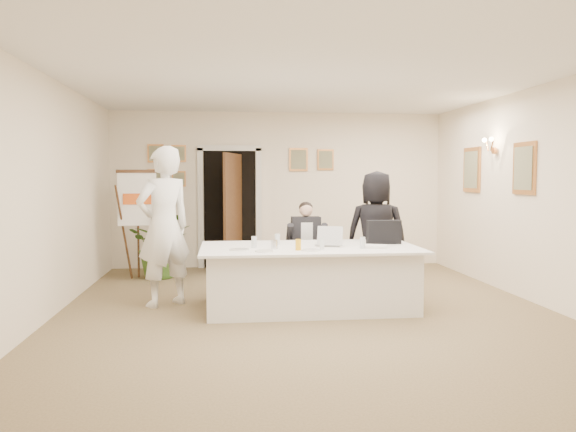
% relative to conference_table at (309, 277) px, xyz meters
% --- Properties ---
extents(floor, '(7.00, 7.00, 0.00)m').
position_rel_conference_table_xyz_m(floor, '(-0.05, -0.15, -0.39)').
color(floor, brown).
rests_on(floor, ground).
extents(ceiling, '(6.00, 7.00, 0.02)m').
position_rel_conference_table_xyz_m(ceiling, '(-0.05, -0.15, 2.41)').
color(ceiling, white).
rests_on(ceiling, wall_back).
extents(wall_back, '(6.00, 0.10, 2.80)m').
position_rel_conference_table_xyz_m(wall_back, '(-0.05, 3.35, 1.01)').
color(wall_back, white).
rests_on(wall_back, floor).
extents(wall_front, '(6.00, 0.10, 2.80)m').
position_rel_conference_table_xyz_m(wall_front, '(-0.05, -3.65, 1.01)').
color(wall_front, white).
rests_on(wall_front, floor).
extents(wall_left, '(0.10, 7.00, 2.80)m').
position_rel_conference_table_xyz_m(wall_left, '(-3.05, -0.15, 1.01)').
color(wall_left, white).
rests_on(wall_left, floor).
extents(wall_right, '(0.10, 7.00, 2.80)m').
position_rel_conference_table_xyz_m(wall_right, '(2.95, -0.15, 1.01)').
color(wall_right, white).
rests_on(wall_right, floor).
extents(doorway, '(1.14, 0.86, 2.20)m').
position_rel_conference_table_xyz_m(doorway, '(-0.94, 3.17, 0.65)').
color(doorway, black).
rests_on(doorway, floor).
extents(pictures_back_wall, '(3.40, 0.06, 0.80)m').
position_rel_conference_table_xyz_m(pictures_back_wall, '(-0.85, 3.32, 1.46)').
color(pictures_back_wall, '#C07D41').
rests_on(pictures_back_wall, wall_back).
extents(pictures_right_wall, '(0.06, 2.20, 0.80)m').
position_rel_conference_table_xyz_m(pictures_right_wall, '(2.92, 1.05, 1.36)').
color(pictures_right_wall, '#C07D41').
rests_on(pictures_right_wall, wall_right).
extents(wall_sconce, '(0.20, 0.30, 0.24)m').
position_rel_conference_table_xyz_m(wall_sconce, '(2.85, 1.05, 1.71)').
color(wall_sconce, '#B76F3A').
rests_on(wall_sconce, wall_right).
extents(conference_table, '(2.68, 1.43, 0.78)m').
position_rel_conference_table_xyz_m(conference_table, '(0.00, 0.00, 0.00)').
color(conference_table, silver).
rests_on(conference_table, floor).
extents(seated_man, '(0.61, 0.64, 1.30)m').
position_rel_conference_table_xyz_m(seated_man, '(0.11, 1.03, 0.26)').
color(seated_man, black).
rests_on(seated_man, floor).
extents(flip_chart, '(0.61, 0.41, 1.71)m').
position_rel_conference_table_xyz_m(flip_chart, '(-2.42, 2.24, 0.40)').
color(flip_chart, '#371C11').
rests_on(flip_chart, floor).
extents(standing_man, '(0.88, 0.82, 2.02)m').
position_rel_conference_table_xyz_m(standing_man, '(-1.81, 0.35, 0.62)').
color(standing_man, white).
rests_on(standing_man, floor).
extents(standing_woman, '(0.98, 0.80, 1.72)m').
position_rel_conference_table_xyz_m(standing_woman, '(1.06, 0.75, 0.47)').
color(standing_woman, black).
rests_on(standing_woman, floor).
extents(potted_palm, '(1.01, 0.88, 1.07)m').
position_rel_conference_table_xyz_m(potted_palm, '(-2.06, 2.35, 0.14)').
color(potted_palm, '#386020').
rests_on(potted_palm, floor).
extents(laptop, '(0.41, 0.42, 0.28)m').
position_rel_conference_table_xyz_m(laptop, '(0.25, 0.05, 0.52)').
color(laptop, '#B7BABC').
rests_on(laptop, conference_table).
extents(laptop_bag, '(0.44, 0.13, 0.30)m').
position_rel_conference_table_xyz_m(laptop_bag, '(0.99, 0.16, 0.53)').
color(laptop_bag, black).
rests_on(laptop_bag, conference_table).
extents(paper_stack, '(0.36, 0.30, 0.03)m').
position_rel_conference_table_xyz_m(paper_stack, '(0.76, -0.20, 0.40)').
color(paper_stack, white).
rests_on(paper_stack, conference_table).
extents(plate_left, '(0.24, 0.24, 0.01)m').
position_rel_conference_table_xyz_m(plate_left, '(-0.88, -0.28, 0.39)').
color(plate_left, white).
rests_on(plate_left, conference_table).
extents(plate_mid, '(0.22, 0.22, 0.01)m').
position_rel_conference_table_xyz_m(plate_mid, '(-0.59, -0.43, 0.39)').
color(plate_mid, white).
rests_on(plate_mid, conference_table).
extents(plate_near, '(0.25, 0.25, 0.01)m').
position_rel_conference_table_xyz_m(plate_near, '(-0.04, -0.40, 0.39)').
color(plate_near, white).
rests_on(plate_near, conference_table).
extents(glass_a, '(0.08, 0.08, 0.14)m').
position_rel_conference_table_xyz_m(glass_a, '(-0.69, -0.05, 0.45)').
color(glass_a, silver).
rests_on(glass_a, conference_table).
extents(glass_b, '(0.06, 0.06, 0.14)m').
position_rel_conference_table_xyz_m(glass_b, '(0.10, -0.31, 0.45)').
color(glass_b, silver).
rests_on(glass_b, conference_table).
extents(glass_c, '(0.08, 0.08, 0.14)m').
position_rel_conference_table_xyz_m(glass_c, '(0.61, -0.27, 0.45)').
color(glass_c, silver).
rests_on(glass_c, conference_table).
extents(glass_d, '(0.07, 0.07, 0.14)m').
position_rel_conference_table_xyz_m(glass_d, '(-0.38, 0.21, 0.45)').
color(glass_d, silver).
rests_on(glass_d, conference_table).
extents(oj_glass, '(0.07, 0.07, 0.13)m').
position_rel_conference_table_xyz_m(oj_glass, '(-0.19, -0.35, 0.45)').
color(oj_glass, '#F5AF14').
rests_on(oj_glass, conference_table).
extents(steel_jug, '(0.09, 0.09, 0.11)m').
position_rel_conference_table_xyz_m(steel_jug, '(-0.45, -0.21, 0.44)').
color(steel_jug, silver).
rests_on(steel_jug, conference_table).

